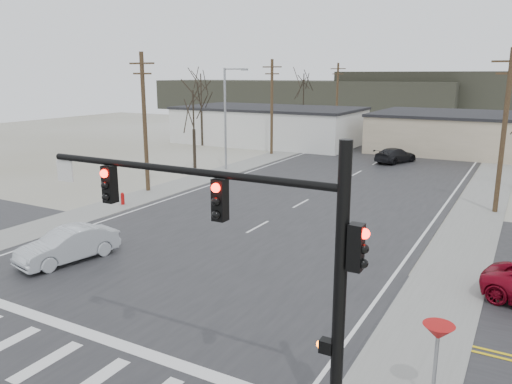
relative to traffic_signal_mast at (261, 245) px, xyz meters
The scene contains 22 objects.
ground 11.07m from the traffic_signal_mast, 141.84° to the left, with size 140.00×140.00×0.00m, color beige.
main_road 23.10m from the traffic_signal_mast, 110.42° to the left, with size 18.00×110.00×0.05m, color #242426.
cross_road 11.07m from the traffic_signal_mast, 141.84° to the left, with size 90.00×10.00×0.04m, color #242426.
sidewalk_left 32.41m from the traffic_signal_mast, 125.21° to the left, with size 3.00×90.00×0.06m, color gray.
sidewalk_right 26.75m from the traffic_signal_mast, 84.10° to the left, with size 3.00×90.00×0.06m, color gray.
traffic_signal_mast is the anchor object (origin of this frame).
fire_hydrant 23.39m from the traffic_signal_mast, 141.87° to the left, with size 0.24×0.24×0.87m.
yield_sign 5.21m from the traffic_signal_mast, 36.85° to the left, with size 0.80×0.80×2.35m.
building_left_far 52.07m from the traffic_signal_mast, 117.34° to the left, with size 22.30×12.30×4.50m.
building_right_far 50.31m from the traffic_signal_mast, 87.60° to the left, with size 26.30×14.30×4.30m.
upole_left_b 26.60m from the traffic_signal_mast, 136.81° to the left, with size 2.20×0.30×10.00m.
upole_left_c 42.85m from the traffic_signal_mast, 116.91° to the left, with size 2.20×0.30×10.00m.
upole_left_d 61.35m from the traffic_signal_mast, 108.43° to the left, with size 2.20×0.30×10.00m.
upole_right_a 24.48m from the traffic_signal_mast, 81.52° to the left, with size 2.20×0.30×10.00m.
streetlight_main 33.84m from the traffic_signal_mast, 123.54° to the left, with size 2.40×0.25×9.00m.
tree_left_near 33.52m from the traffic_signal_mast, 128.57° to the left, with size 3.30×3.30×7.35m.
tree_left_far 56.63m from the traffic_signal_mast, 112.75° to the left, with size 3.96×3.96×8.82m.
tree_left_mid 50.12m from the traffic_signal_mast, 126.63° to the left, with size 3.96×3.96×8.82m.
hill_left 107.17m from the traffic_signal_mast, 113.59° to the left, with size 70.00×18.00×7.00m, color #333026.
sedan_crossing 14.60m from the traffic_signal_mast, 157.57° to the left, with size 1.61×4.62×1.52m, color #B4BAC0.
car_far_a 39.92m from the traffic_signal_mast, 99.14° to the left, with size 2.01×4.93×1.43m, color black.
car_far_b 68.84m from the traffic_signal_mast, 102.81° to the left, with size 1.81×4.51×1.54m, color black.
Camera 1 is at (13.00, -15.65, 8.45)m, focal length 35.00 mm.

